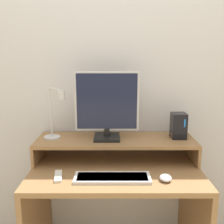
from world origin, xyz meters
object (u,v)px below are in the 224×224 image
Objects in this scene: router_dock at (178,126)px; remote_control at (58,176)px; mouse at (165,178)px; keyboard at (112,178)px; monitor at (107,105)px; desk_lamp at (55,118)px.

remote_control is (-0.75, -0.29, -0.22)m from router_dock.
mouse reaches higher than remote_control.
keyboard is 5.18× the size of mouse.
monitor reaches higher than remote_control.
router_dock is 2.04× the size of mouse.
remote_control is at bearing 175.90° from keyboard.
monitor is at bearing -178.46° from router_dock.
mouse is 0.61m from remote_control.
monitor is 1.02× the size of keyboard.
desk_lamp is 2.01× the size of router_dock.
router_dock reaches higher than remote_control.
desk_lamp is at bearing 144.12° from keyboard.
router_dock is (0.47, 0.01, -0.14)m from monitor.
mouse is (-0.14, -0.33, -0.21)m from router_dock.
keyboard is (0.37, -0.27, -0.28)m from desk_lamp.
desk_lamp is 0.79× the size of keyboard.
mouse reaches higher than keyboard.
desk_lamp is 0.77m from mouse.
desk_lamp is 0.81m from router_dock.
mouse is at bearing -113.40° from router_dock.
desk_lamp is at bearing 103.53° from remote_control.
monitor is at bearing 5.69° from desk_lamp.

